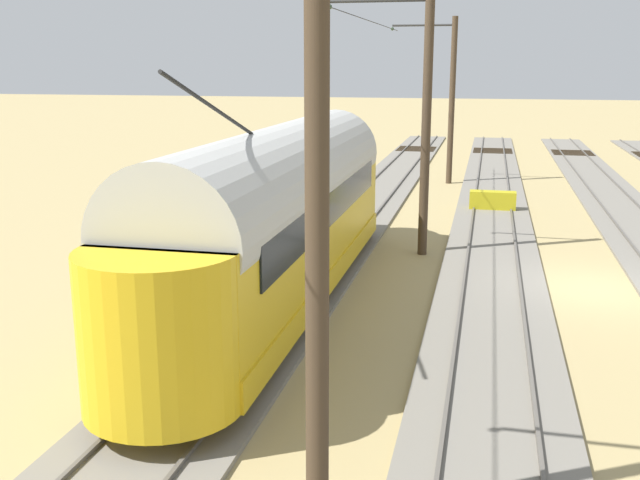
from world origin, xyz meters
TOP-DOWN VIEW (x-y plane):
  - ground_plane at (0.00, 0.00)m, footprint 220.00×220.00m
  - track_third_siding at (2.52, -0.31)m, footprint 2.80×80.00m
  - track_outer_siding at (7.57, -0.31)m, footprint 2.80×80.00m
  - vintage_streetcar at (7.57, 2.84)m, footprint 2.65×15.92m
  - catenary_pole_foreground at (4.71, -16.92)m, footprint 3.17×0.28m
  - catenary_pole_mid_near at (4.71, -2.69)m, footprint 3.17×0.28m
  - catenary_pole_mid_far at (4.71, 11.54)m, footprint 3.17×0.28m
  - track_end_bumper at (2.52, -10.14)m, footprint 1.80×0.60m

SIDE VIEW (x-z plane):
  - ground_plane at x=0.00m, z-range 0.00..0.00m
  - track_third_siding at x=2.52m, z-range -0.04..0.14m
  - track_outer_siding at x=7.57m, z-range -0.04..0.14m
  - track_end_bumper at x=2.52m, z-range 0.00..0.80m
  - vintage_streetcar at x=7.57m, z-range -0.47..4.98m
  - catenary_pole_foreground at x=4.71m, z-range 0.18..8.08m
  - catenary_pole_mid_near at x=4.71m, z-range 0.18..8.08m
  - catenary_pole_mid_far at x=4.71m, z-range 0.18..8.08m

